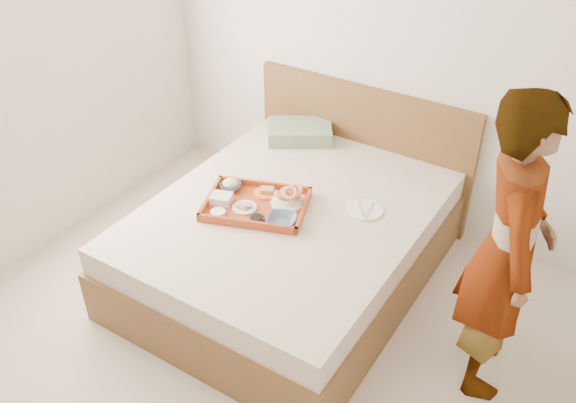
% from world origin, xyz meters
% --- Properties ---
extents(ground, '(3.50, 4.00, 0.01)m').
position_xyz_m(ground, '(0.00, 0.00, 0.00)').
color(ground, beige).
rests_on(ground, ground).
extents(wall_back, '(3.50, 0.01, 2.60)m').
position_xyz_m(wall_back, '(0.00, 2.00, 1.30)').
color(wall_back, silver).
rests_on(wall_back, ground).
extents(bed, '(1.65, 2.00, 0.53)m').
position_xyz_m(bed, '(-0.14, 1.00, 0.27)').
color(bed, brown).
rests_on(bed, ground).
extents(headboard, '(1.65, 0.06, 0.95)m').
position_xyz_m(headboard, '(-0.14, 1.97, 0.47)').
color(headboard, brown).
rests_on(headboard, ground).
extents(pillow, '(0.54, 0.50, 0.11)m').
position_xyz_m(pillow, '(-0.54, 1.76, 0.58)').
color(pillow, gray).
rests_on(pillow, bed).
extents(tray, '(0.72, 0.62, 0.05)m').
position_xyz_m(tray, '(-0.31, 0.89, 0.56)').
color(tray, '#AB4212').
rests_on(tray, bed).
extents(prawn_plate, '(0.27, 0.27, 0.01)m').
position_xyz_m(prawn_plate, '(-0.16, 1.01, 0.55)').
color(prawn_plate, white).
rests_on(prawn_plate, tray).
extents(navy_bowl_big, '(0.22, 0.22, 0.04)m').
position_xyz_m(navy_bowl_big, '(-0.09, 0.82, 0.57)').
color(navy_bowl_big, navy).
rests_on(navy_bowl_big, tray).
extents(sauce_dish, '(0.11, 0.11, 0.03)m').
position_xyz_m(sauce_dish, '(-0.21, 0.75, 0.56)').
color(sauce_dish, black).
rests_on(sauce_dish, tray).
extents(meat_plate, '(0.19, 0.19, 0.01)m').
position_xyz_m(meat_plate, '(-0.36, 0.82, 0.55)').
color(meat_plate, white).
rests_on(meat_plate, tray).
extents(bread_plate, '(0.19, 0.19, 0.01)m').
position_xyz_m(bread_plate, '(-0.34, 1.02, 0.55)').
color(bread_plate, orange).
rests_on(bread_plate, tray).
extents(salad_bowl, '(0.17, 0.17, 0.04)m').
position_xyz_m(salad_bowl, '(-0.55, 0.95, 0.57)').
color(salad_bowl, navy).
rests_on(salad_bowl, tray).
extents(plastic_tub, '(0.15, 0.14, 0.05)m').
position_xyz_m(plastic_tub, '(-0.51, 0.80, 0.57)').
color(plastic_tub, silver).
rests_on(plastic_tub, tray).
extents(cheese_round, '(0.11, 0.11, 0.03)m').
position_xyz_m(cheese_round, '(-0.45, 0.68, 0.56)').
color(cheese_round, white).
rests_on(cheese_round, tray).
extents(dinner_plate, '(0.28, 0.28, 0.01)m').
position_xyz_m(dinner_plate, '(0.26, 1.21, 0.54)').
color(dinner_plate, white).
rests_on(dinner_plate, bed).
extents(person, '(0.58, 0.71, 1.67)m').
position_xyz_m(person, '(1.15, 0.89, 0.83)').
color(person, beige).
rests_on(person, ground).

